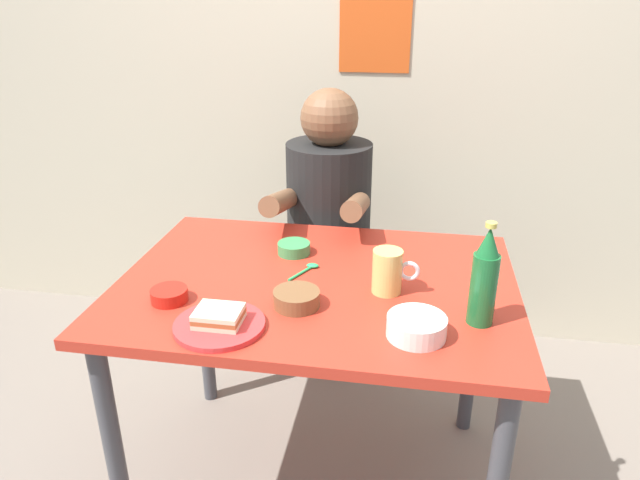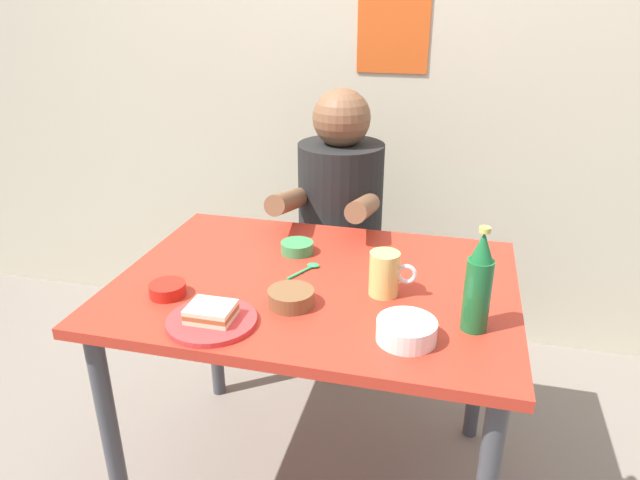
{
  "view_description": "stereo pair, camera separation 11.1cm",
  "coord_description": "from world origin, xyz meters",
  "px_view_note": "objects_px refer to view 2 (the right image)",
  "views": [
    {
      "loc": [
        0.25,
        -1.4,
        1.48
      ],
      "look_at": [
        0.0,
        0.05,
        0.84
      ],
      "focal_mm": 32.22,
      "sensor_mm": 36.0,
      "label": 1
    },
    {
      "loc": [
        0.36,
        -1.38,
        1.48
      ],
      "look_at": [
        0.0,
        0.05,
        0.84
      ],
      "focal_mm": 32.22,
      "sensor_mm": 36.0,
      "label": 2
    }
  ],
  "objects_px": {
    "dining_table": "(316,309)",
    "sambal_bowl_red": "(168,289)",
    "beer_mug": "(385,274)",
    "person_seated": "(340,198)",
    "plate_orange": "(212,321)",
    "beer_bottle": "(478,284)",
    "sandwich": "(211,312)",
    "stool": "(339,294)"
  },
  "relations": [
    {
      "from": "dining_table",
      "to": "plate_orange",
      "type": "bearing_deg",
      "value": -123.42
    },
    {
      "from": "sandwich",
      "to": "beer_bottle",
      "type": "relative_size",
      "value": 0.42
    },
    {
      "from": "stool",
      "to": "person_seated",
      "type": "xyz_separation_m",
      "value": [
        0.0,
        -0.01,
        0.42
      ]
    },
    {
      "from": "person_seated",
      "to": "sambal_bowl_red",
      "type": "bearing_deg",
      "value": -110.1
    },
    {
      "from": "plate_orange",
      "to": "beer_bottle",
      "type": "distance_m",
      "value": 0.64
    },
    {
      "from": "stool",
      "to": "plate_orange",
      "type": "xyz_separation_m",
      "value": [
        -0.12,
        -0.91,
        0.4
      ]
    },
    {
      "from": "plate_orange",
      "to": "beer_bottle",
      "type": "xyz_separation_m",
      "value": [
        0.62,
        0.13,
        0.11
      ]
    },
    {
      "from": "dining_table",
      "to": "sambal_bowl_red",
      "type": "relative_size",
      "value": 11.46
    },
    {
      "from": "beer_mug",
      "to": "sambal_bowl_red",
      "type": "height_order",
      "value": "beer_mug"
    },
    {
      "from": "sambal_bowl_red",
      "to": "stool",
      "type": "bearing_deg",
      "value": 70.15
    },
    {
      "from": "plate_orange",
      "to": "beer_mug",
      "type": "distance_m",
      "value": 0.46
    },
    {
      "from": "plate_orange",
      "to": "sambal_bowl_red",
      "type": "xyz_separation_m",
      "value": [
        -0.17,
        0.1,
        0.01
      ]
    },
    {
      "from": "stool",
      "to": "sambal_bowl_red",
      "type": "bearing_deg",
      "value": -109.85
    },
    {
      "from": "sandwich",
      "to": "plate_orange",
      "type": "bearing_deg",
      "value": 0.0
    },
    {
      "from": "plate_orange",
      "to": "sambal_bowl_red",
      "type": "relative_size",
      "value": 2.29
    },
    {
      "from": "sambal_bowl_red",
      "to": "beer_mug",
      "type": "bearing_deg",
      "value": 14.76
    },
    {
      "from": "person_seated",
      "to": "sandwich",
      "type": "distance_m",
      "value": 0.91
    },
    {
      "from": "dining_table",
      "to": "stool",
      "type": "height_order",
      "value": "dining_table"
    },
    {
      "from": "dining_table",
      "to": "sambal_bowl_red",
      "type": "xyz_separation_m",
      "value": [
        -0.36,
        -0.18,
        0.11
      ]
    },
    {
      "from": "stool",
      "to": "beer_mug",
      "type": "bearing_deg",
      "value": -68.42
    },
    {
      "from": "dining_table",
      "to": "sambal_bowl_red",
      "type": "bearing_deg",
      "value": -153.13
    },
    {
      "from": "beer_mug",
      "to": "dining_table",
      "type": "bearing_deg",
      "value": 169.99
    },
    {
      "from": "beer_bottle",
      "to": "plate_orange",
      "type": "bearing_deg",
      "value": -167.94
    },
    {
      "from": "plate_orange",
      "to": "sandwich",
      "type": "xyz_separation_m",
      "value": [
        0.0,
        0.0,
        0.02
      ]
    },
    {
      "from": "person_seated",
      "to": "plate_orange",
      "type": "height_order",
      "value": "person_seated"
    },
    {
      "from": "person_seated",
      "to": "sandwich",
      "type": "height_order",
      "value": "person_seated"
    },
    {
      "from": "dining_table",
      "to": "stool",
      "type": "relative_size",
      "value": 2.44
    },
    {
      "from": "dining_table",
      "to": "plate_orange",
      "type": "relative_size",
      "value": 5.0
    },
    {
      "from": "person_seated",
      "to": "beer_mug",
      "type": "height_order",
      "value": "person_seated"
    },
    {
      "from": "dining_table",
      "to": "person_seated",
      "type": "xyz_separation_m",
      "value": [
        -0.07,
        0.62,
        0.12
      ]
    },
    {
      "from": "sambal_bowl_red",
      "to": "dining_table",
      "type": "bearing_deg",
      "value": 26.87
    },
    {
      "from": "stool",
      "to": "sambal_bowl_red",
      "type": "xyz_separation_m",
      "value": [
        -0.29,
        -0.81,
        0.41
      ]
    },
    {
      "from": "dining_table",
      "to": "stool",
      "type": "bearing_deg",
      "value": 95.9
    },
    {
      "from": "dining_table",
      "to": "sandwich",
      "type": "height_order",
      "value": "sandwich"
    },
    {
      "from": "sandwich",
      "to": "sambal_bowl_red",
      "type": "bearing_deg",
      "value": 148.98
    },
    {
      "from": "beer_mug",
      "to": "beer_bottle",
      "type": "relative_size",
      "value": 0.48
    },
    {
      "from": "person_seated",
      "to": "sambal_bowl_red",
      "type": "relative_size",
      "value": 7.49
    },
    {
      "from": "beer_mug",
      "to": "person_seated",
      "type": "bearing_deg",
      "value": 111.91
    },
    {
      "from": "beer_mug",
      "to": "beer_bottle",
      "type": "bearing_deg",
      "value": -26.99
    },
    {
      "from": "stool",
      "to": "plate_orange",
      "type": "bearing_deg",
      "value": -97.62
    },
    {
      "from": "dining_table",
      "to": "sambal_bowl_red",
      "type": "height_order",
      "value": "sambal_bowl_red"
    },
    {
      "from": "beer_mug",
      "to": "sambal_bowl_red",
      "type": "bearing_deg",
      "value": -165.24
    }
  ]
}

